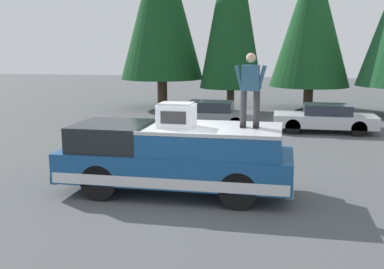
{
  "coord_description": "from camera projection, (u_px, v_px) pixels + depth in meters",
  "views": [
    {
      "loc": [
        -10.17,
        -2.23,
        3.48
      ],
      "look_at": [
        0.9,
        -0.0,
        1.35
      ],
      "focal_mm": 43.74,
      "sensor_mm": 36.0,
      "label": 1
    }
  ],
  "objects": [
    {
      "name": "person_on_truck_bed",
      "position": [
        250.0,
        88.0,
        10.6
      ],
      "size": [
        0.29,
        0.72,
        1.69
      ],
      "color": "#333338",
      "rests_on": "pickup_truck"
    },
    {
      "name": "compressor_unit",
      "position": [
        176.0,
        115.0,
        10.78
      ],
      "size": [
        0.65,
        0.84,
        0.56
      ],
      "color": "silver",
      "rests_on": "pickup_truck"
    },
    {
      "name": "parked_car_grey",
      "position": [
        209.0,
        115.0,
        20.25
      ],
      "size": [
        1.64,
        4.1,
        1.16
      ],
      "color": "gray",
      "rests_on": "ground"
    },
    {
      "name": "conifer_left",
      "position": [
        312.0,
        19.0,
        25.61
      ],
      "size": [
        4.42,
        4.42,
        8.71
      ],
      "color": "#4C3826",
      "rests_on": "ground"
    },
    {
      "name": "conifer_center_left",
      "position": [
        232.0,
        0.0,
        24.13
      ],
      "size": [
        3.29,
        3.29,
        10.39
      ],
      "color": "#4C3826",
      "rests_on": "ground"
    },
    {
      "name": "conifer_center_right",
      "position": [
        161.0,
        3.0,
        25.95
      ],
      "size": [
        4.65,
        4.65,
        10.14
      ],
      "color": "#4C3826",
      "rests_on": "ground"
    },
    {
      "name": "parked_car_silver",
      "position": [
        325.0,
        118.0,
        19.21
      ],
      "size": [
        1.64,
        4.1,
        1.16
      ],
      "color": "silver",
      "rests_on": "ground"
    },
    {
      "name": "ground_plane",
      "position": [
        184.0,
        198.0,
        10.88
      ],
      "size": [
        90.0,
        90.0,
        0.0
      ],
      "primitive_type": "plane",
      "color": "#4C4F51"
    },
    {
      "name": "pickup_truck",
      "position": [
        176.0,
        157.0,
        11.16
      ],
      "size": [
        2.01,
        5.54,
        1.65
      ],
      "color": "navy",
      "rests_on": "ground"
    }
  ]
}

